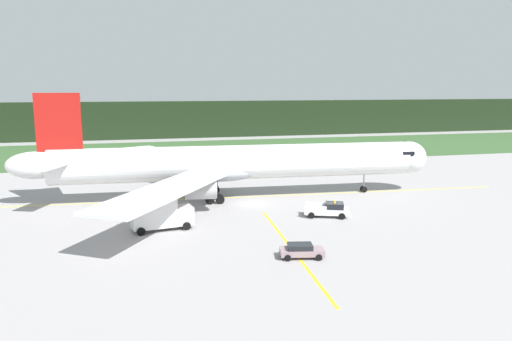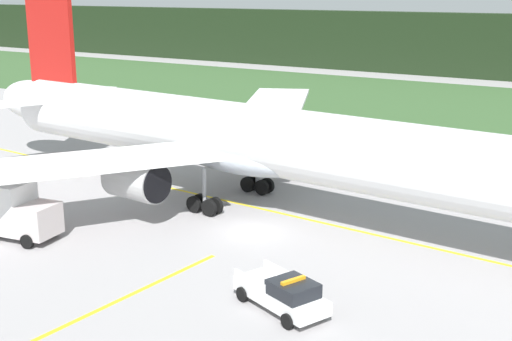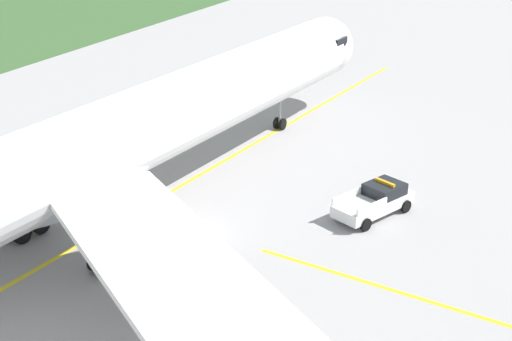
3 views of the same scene
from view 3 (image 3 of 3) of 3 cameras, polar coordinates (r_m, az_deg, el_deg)
ground at (r=42.72m, az=-5.59°, el=-4.81°), size 320.00×320.00×0.00m
taxiway_centerline_main at (r=44.21m, az=-10.90°, el=-4.13°), size 80.85×5.49×0.01m
airliner at (r=41.52m, az=-12.34°, el=1.44°), size 59.68×51.58×14.89m
ops_pickup_truck at (r=44.89m, az=9.15°, el=-2.27°), size 5.70×3.76×1.94m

